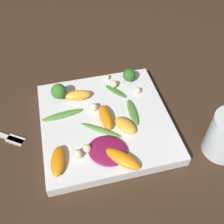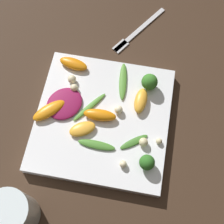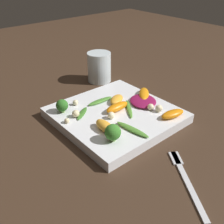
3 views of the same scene
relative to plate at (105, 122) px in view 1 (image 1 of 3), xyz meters
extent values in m
plane|color=#382619|center=(0.00, 0.00, -0.01)|extent=(2.40, 2.40, 0.00)
cube|color=white|center=(0.00, 0.00, 0.00)|extent=(0.28, 0.28, 0.03)
cube|color=silver|center=(0.20, -0.01, -0.01)|extent=(0.04, 0.04, 0.01)
ellipsoid|color=maroon|center=(0.01, 0.09, 0.02)|extent=(0.11, 0.11, 0.01)
ellipsoid|color=#FCAD33|center=(0.05, -0.08, 0.02)|extent=(0.06, 0.03, 0.02)
ellipsoid|color=orange|center=(-0.01, 0.11, 0.02)|extent=(0.07, 0.08, 0.02)
ellipsoid|color=#FCAD33|center=(-0.04, 0.04, 0.02)|extent=(0.05, 0.06, 0.02)
ellipsoid|color=orange|center=(0.11, 0.09, 0.02)|extent=(0.04, 0.07, 0.02)
ellipsoid|color=orange|center=(0.00, 0.01, 0.02)|extent=(0.03, 0.07, 0.02)
cylinder|color=#84AD5B|center=(0.09, -0.09, 0.02)|extent=(0.01, 0.01, 0.01)
sphere|color=#387A28|center=(0.09, -0.09, 0.03)|extent=(0.04, 0.04, 0.04)
cylinder|color=#84AD5B|center=(-0.09, -0.11, 0.02)|extent=(0.01, 0.01, 0.01)
sphere|color=#2D6B23|center=(-0.09, -0.11, 0.03)|extent=(0.03, 0.03, 0.03)
ellipsoid|color=#518E33|center=(0.09, -0.03, 0.02)|extent=(0.09, 0.03, 0.01)
ellipsoid|color=#3D7528|center=(-0.04, -0.08, 0.02)|extent=(0.05, 0.06, 0.01)
ellipsoid|color=#518E33|center=(0.02, 0.03, 0.02)|extent=(0.08, 0.07, 0.01)
ellipsoid|color=#47842D|center=(-0.06, 0.00, 0.02)|extent=(0.02, 0.08, 0.01)
sphere|color=beige|center=(0.05, 0.07, 0.02)|extent=(0.02, 0.02, 0.02)
sphere|color=beige|center=(-0.03, -0.13, 0.02)|extent=(0.01, 0.01, 0.01)
sphere|color=beige|center=(-0.04, -0.09, 0.02)|extent=(0.02, 0.02, 0.02)
sphere|color=beige|center=(-0.09, -0.06, 0.02)|extent=(0.01, 0.01, 0.01)
sphere|color=beige|center=(0.07, 0.08, 0.02)|extent=(0.02, 0.02, 0.02)
sphere|color=beige|center=(0.02, -0.03, 0.02)|extent=(0.02, 0.02, 0.02)
camera|label=1|loc=(0.07, 0.37, 0.47)|focal=42.00mm
camera|label=2|loc=(-0.24, -0.06, 0.64)|focal=50.00mm
camera|label=3|loc=(0.44, -0.39, 0.36)|focal=42.00mm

